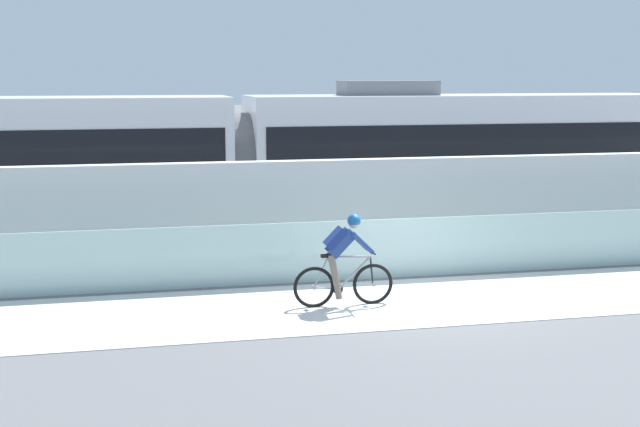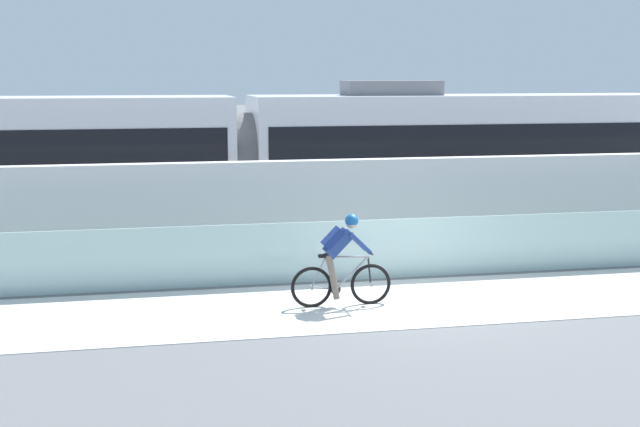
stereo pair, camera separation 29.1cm
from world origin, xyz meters
The scene contains 8 objects.
ground_plane centered at (0.00, 0.00, 0.00)m, with size 200.00×200.00×0.00m, color slate.
bike_path_deck centered at (0.00, 0.00, 0.01)m, with size 32.00×3.20×0.01m, color silver.
glass_parapet centered at (0.00, 1.85, 0.59)m, with size 32.00×0.05×1.17m, color silver.
concrete_barrier_wall centered at (0.00, 3.65, 1.09)m, with size 32.00×0.36×2.18m, color silver.
tram_rail_near centered at (0.00, 6.13, 0.00)m, with size 32.00×0.08×0.01m, color #595654.
tram_rail_far centered at (0.00, 7.57, 0.00)m, with size 32.00×0.08×0.01m, color #595654.
tram centered at (-2.33, 6.85, 1.89)m, with size 22.56×2.54×3.81m.
cyclist_on_bike centered at (-1.43, 0.00, 0.80)m, with size 1.77×0.58×1.61m.
Camera 2 is at (-4.76, -14.16, 3.97)m, focal length 48.59 mm.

